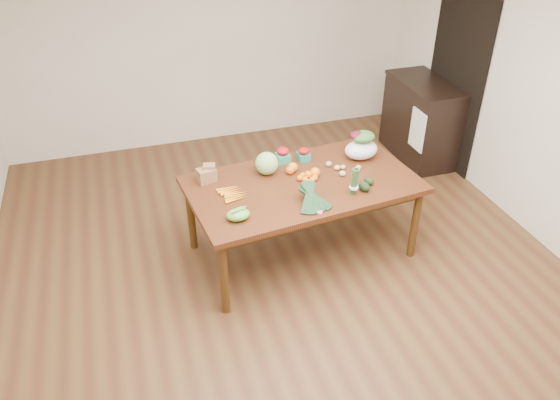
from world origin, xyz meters
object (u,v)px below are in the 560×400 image
object	(u,v)px
asparagus_bundle	(354,181)
kale_bunch	(314,199)
cabbage	(267,163)
mandarin_cluster	(308,176)
cabinet	(421,120)
dining_table	(302,218)
salad_bag	(361,146)
paper_bag	(206,174)

from	to	relation	value
asparagus_bundle	kale_bunch	bearing A→B (deg)	-173.01
kale_bunch	asparagus_bundle	world-z (taller)	asparagus_bundle
cabbage	mandarin_cluster	distance (m)	0.39
cabinet	asparagus_bundle	size ratio (longest dim) A/B	4.08
cabinet	cabbage	world-z (taller)	cabbage
cabbage	kale_bunch	world-z (taller)	cabbage
cabinet	mandarin_cluster	size ratio (longest dim) A/B	5.67
dining_table	kale_bunch	bearing A→B (deg)	-102.74
dining_table	cabinet	bearing A→B (deg)	28.10
mandarin_cluster	kale_bunch	world-z (taller)	kale_bunch
dining_table	salad_bag	xyz separation A→B (m)	(0.65, 0.25, 0.50)
cabinet	paper_bag	xyz separation A→B (m)	(-2.74, -1.07, 0.35)
asparagus_bundle	salad_bag	world-z (taller)	asparagus_bundle
salad_bag	asparagus_bundle	bearing A→B (deg)	-119.92
paper_bag	asparagus_bundle	xyz separation A→B (m)	(1.12, -0.57, 0.05)
dining_table	salad_bag	world-z (taller)	salad_bag
mandarin_cluster	asparagus_bundle	xyz separation A→B (m)	(0.28, -0.31, 0.08)
kale_bunch	salad_bag	xyz separation A→B (m)	(0.70, 0.64, 0.04)
cabbage	kale_bunch	xyz separation A→B (m)	(0.21, -0.63, -0.02)
paper_bag	kale_bunch	bearing A→B (deg)	-41.58
mandarin_cluster	dining_table	bearing A→B (deg)	-169.78
mandarin_cluster	kale_bunch	bearing A→B (deg)	-103.81
paper_bag	salad_bag	xyz separation A→B (m)	(1.44, -0.02, 0.05)
cabbage	salad_bag	distance (m)	0.91
dining_table	cabbage	xyz separation A→B (m)	(-0.25, 0.24, 0.48)
paper_bag	mandarin_cluster	bearing A→B (deg)	-16.84
kale_bunch	salad_bag	distance (m)	0.95
cabinet	cabbage	bearing A→B (deg)	-153.54
paper_bag	salad_bag	distance (m)	1.44
cabinet	mandarin_cluster	bearing A→B (deg)	-145.09
cabinet	dining_table	bearing A→B (deg)	-145.65
cabbage	asparagus_bundle	bearing A→B (deg)	-42.31
kale_bunch	paper_bag	bearing A→B (deg)	132.17
cabinet	asparagus_bundle	world-z (taller)	asparagus_bundle
asparagus_bundle	paper_bag	bearing A→B (deg)	146.98
kale_bunch	salad_bag	size ratio (longest dim) A/B	1.29
salad_bag	kale_bunch	bearing A→B (deg)	-137.57
dining_table	paper_bag	xyz separation A→B (m)	(-0.79, 0.26, 0.45)
dining_table	asparagus_bundle	size ratio (longest dim) A/B	7.83
cabinet	asparagus_bundle	bearing A→B (deg)	-134.57
cabinet	salad_bag	world-z (taller)	salad_bag
cabbage	mandarin_cluster	bearing A→B (deg)	-36.34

